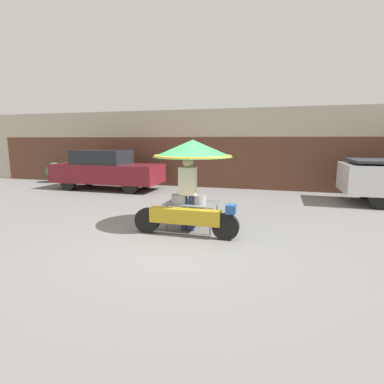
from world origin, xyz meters
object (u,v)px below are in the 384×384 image
at_px(vendor_person, 188,190).
at_px(potted_plant, 55,172).
at_px(parked_car, 106,170).
at_px(vendor_motorcycle_cart, 192,161).

xyz_separation_m(vendor_person, potted_plant, (-8.50, 5.72, -0.42)).
distance_m(parked_car, potted_plant, 3.75).
relative_size(vendor_motorcycle_cart, potted_plant, 2.41).
height_order(vendor_motorcycle_cart, vendor_person, vendor_motorcycle_cart).
bearing_deg(potted_plant, vendor_person, -33.95).
bearing_deg(parked_car, vendor_person, -42.86).
distance_m(vendor_motorcycle_cart, vendor_person, 0.65).
relative_size(parked_car, potted_plant, 4.70).
height_order(vendor_person, potted_plant, vendor_person).
height_order(vendor_motorcycle_cart, parked_car, vendor_motorcycle_cart).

